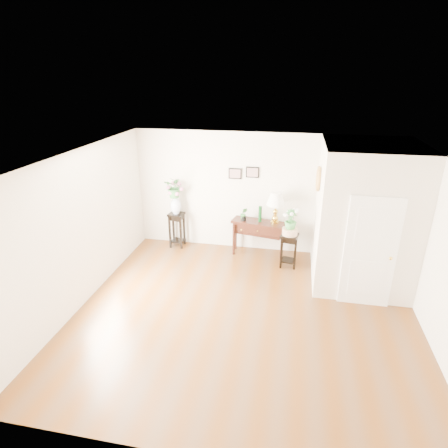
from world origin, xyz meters
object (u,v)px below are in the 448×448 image
(table_lamp, at_px, (276,208))
(plant_stand_a, at_px, (177,230))
(console_table, at_px, (258,238))
(plant_stand_b, at_px, (288,250))

(table_lamp, xyz_separation_m, plant_stand_a, (-2.36, 0.04, -0.74))
(console_table, relative_size, plant_stand_a, 1.43)
(console_table, bearing_deg, table_lamp, 10.94)
(table_lamp, bearing_deg, plant_stand_b, -52.33)
(table_lamp, bearing_deg, console_table, 180.00)
(plant_stand_b, bearing_deg, console_table, 147.45)
(console_table, distance_m, plant_stand_b, 0.86)
(plant_stand_b, bearing_deg, plant_stand_a, 169.51)
(plant_stand_a, xyz_separation_m, plant_stand_b, (2.71, -0.50, -0.05))
(plant_stand_a, bearing_deg, plant_stand_b, -10.49)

